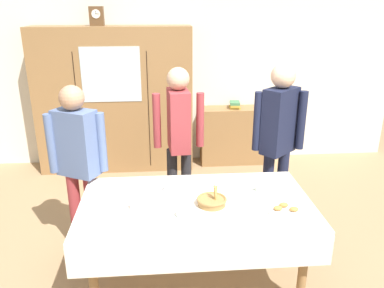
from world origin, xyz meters
name	(u,v)px	position (x,y,z in m)	size (l,w,h in m)	color
ground_plane	(194,264)	(0.00, 0.00, 0.00)	(12.00, 12.00, 0.00)	#997A56
back_wall	(178,70)	(0.00, 2.65, 1.35)	(6.40, 0.10, 2.70)	silver
dining_table	(196,214)	(0.00, -0.24, 0.67)	(1.86, 1.05, 0.76)	olive
wall_cabinet	(115,100)	(-0.90, 2.35, 0.99)	(2.12, 0.46, 1.99)	olive
mantel_clock	(97,16)	(-1.06, 2.35, 2.11)	(0.18, 0.11, 0.24)	brown
bookshelf_low	(234,135)	(0.80, 2.41, 0.42)	(0.97, 0.35, 0.84)	olive
book_stack	(235,105)	(0.80, 2.40, 0.89)	(0.16, 0.23, 0.09)	#B29333
tea_cup_front_edge	(135,206)	(-0.48, -0.28, 0.79)	(0.13, 0.13, 0.06)	white
tea_cup_near_left	(182,214)	(-0.13, -0.43, 0.79)	(0.13, 0.13, 0.06)	silver
tea_cup_mid_left	(168,189)	(-0.22, 0.00, 0.79)	(0.13, 0.13, 0.06)	white
tea_cup_mid_right	(260,189)	(0.56, -0.07, 0.79)	(0.13, 0.13, 0.06)	silver
bread_basket	(212,201)	(0.12, -0.26, 0.79)	(0.24, 0.24, 0.16)	#9E7542
pastry_plate	(286,210)	(0.67, -0.41, 0.77)	(0.28, 0.28, 0.05)	white
spoon_front_edge	(219,187)	(0.23, 0.05, 0.76)	(0.12, 0.02, 0.01)	silver
spoon_near_left	(227,221)	(0.20, -0.52, 0.76)	(0.12, 0.02, 0.01)	silver
person_behind_table_right	(279,132)	(0.89, 0.58, 1.07)	(0.52, 0.39, 1.74)	#191E38
person_beside_shelf	(179,131)	(-0.09, 0.81, 1.03)	(0.52, 0.38, 1.68)	#232328
person_by_cabinet	(78,155)	(-1.02, 0.33, 0.98)	(0.52, 0.34, 1.62)	#933338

